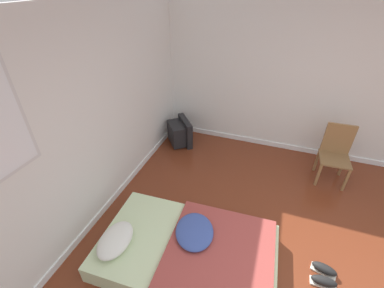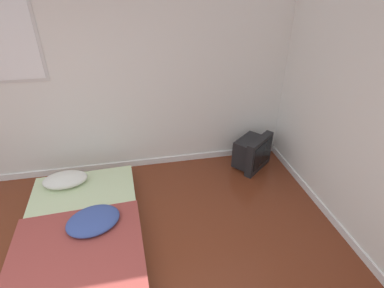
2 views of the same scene
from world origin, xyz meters
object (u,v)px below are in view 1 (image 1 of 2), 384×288
Objects in this scene: wooden_chair at (336,150)px; sneaker_pair at (324,275)px; mattress_bed at (188,251)px; crt_tv at (180,132)px.

wooden_chair is 1.94m from sneaker_pair.
sneaker_pair is at bearing -78.93° from mattress_bed.
sneaker_pair is at bearing -128.58° from crt_tv.
mattress_bed is 3.24× the size of crt_tv.
mattress_bed is at bearing 101.07° from sneaker_pair.
crt_tv is at bearing 51.42° from sneaker_pair.
sneaker_pair is (-1.87, 0.16, -0.47)m from wooden_chair.
mattress_bed is 2.20× the size of wooden_chair.
mattress_bed is 2.48m from crt_tv.
wooden_chair reaches higher than crt_tv.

